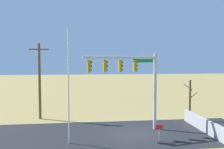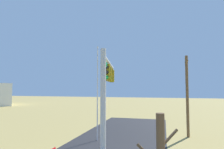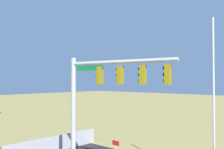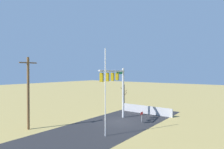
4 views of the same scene
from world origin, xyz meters
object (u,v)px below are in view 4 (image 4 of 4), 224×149
object	(u,v)px
flagpole	(105,92)
bare_tree	(124,97)
utility_pole	(28,92)
open_sign	(142,115)
signal_mast	(117,83)

from	to	relation	value
flagpole	bare_tree	xyz separation A→B (m)	(11.59, 5.58, -2.08)
utility_pole	bare_tree	distance (m)	15.13
utility_pole	open_sign	bearing A→B (deg)	-39.62
signal_mast	flagpole	bearing A→B (deg)	-154.98
utility_pole	open_sign	world-z (taller)	utility_pole
utility_pole	bare_tree	xyz separation A→B (m)	(14.85, -2.20, -1.92)
signal_mast	flagpole	size ratio (longest dim) A/B	0.79
utility_pole	open_sign	size ratio (longest dim) A/B	6.24
flagpole	open_sign	bearing A→B (deg)	-2.88
flagpole	open_sign	distance (m)	7.30
signal_mast	open_sign	xyz separation A→B (m)	(1.41, -2.72, -3.80)
flagpole	open_sign	size ratio (longest dim) A/B	6.77
signal_mast	open_sign	distance (m)	4.88
signal_mast	flagpole	world-z (taller)	flagpole
utility_pole	bare_tree	bearing A→B (deg)	-8.44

